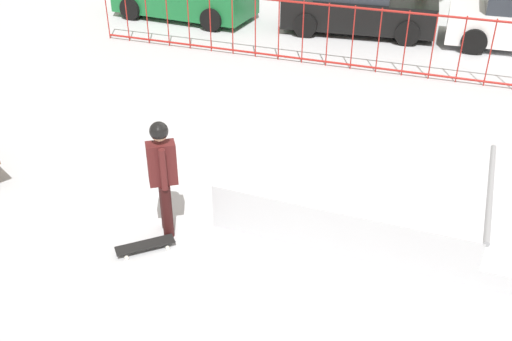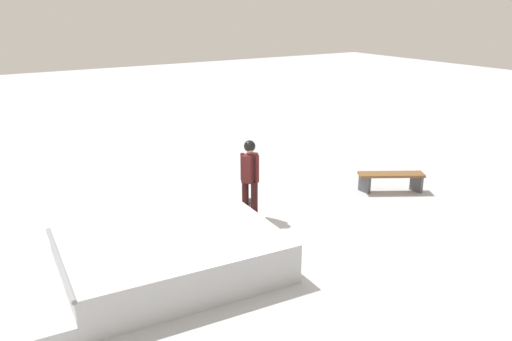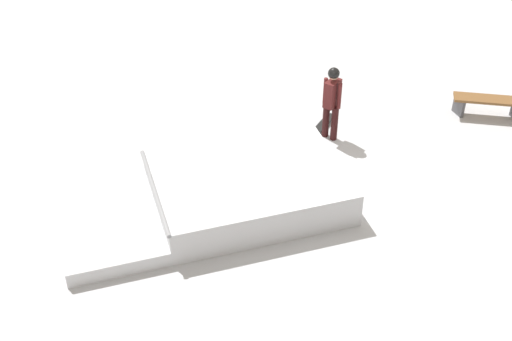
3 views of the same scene
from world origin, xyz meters
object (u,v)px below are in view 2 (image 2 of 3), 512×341
at_px(skate_ramp, 145,264).
at_px(skater, 250,173).
at_px(park_bench, 391,178).
at_px(skateboard, 244,205).

height_order(skate_ramp, skater, skater).
bearing_deg(park_bench, skater, -8.12).
distance_m(skate_ramp, park_bench, 6.76).
distance_m(skate_ramp, skater, 3.34).
relative_size(skate_ramp, park_bench, 3.51).
distance_m(skater, skateboard, 1.05).
height_order(skate_ramp, skateboard, skate_ramp).
xyz_separation_m(skateboard, park_bench, (-3.65, 1.01, 0.28)).
relative_size(skateboard, park_bench, 0.47).
relative_size(skater, park_bench, 1.09).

